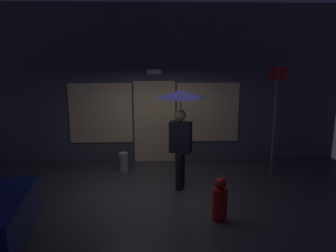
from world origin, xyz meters
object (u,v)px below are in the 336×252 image
at_px(person_with_umbrella, 181,117).
at_px(sidewalk_bollard, 123,162).
at_px(street_sign_post, 275,113).
at_px(fire_hydrant, 220,201).

relative_size(person_with_umbrella, sidewalk_bollard, 4.49).
distance_m(street_sign_post, fire_hydrant, 3.11).
relative_size(person_with_umbrella, street_sign_post, 0.81).
distance_m(street_sign_post, sidewalk_bollard, 3.90).
height_order(person_with_umbrella, street_sign_post, street_sign_post).
height_order(street_sign_post, sidewalk_bollard, street_sign_post).
relative_size(street_sign_post, fire_hydrant, 3.34).
xyz_separation_m(sidewalk_bollard, fire_hydrant, (1.94, -2.65, 0.13)).
height_order(person_with_umbrella, sidewalk_bollard, person_with_umbrella).
xyz_separation_m(street_sign_post, sidewalk_bollard, (-3.67, 0.34, -1.29)).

